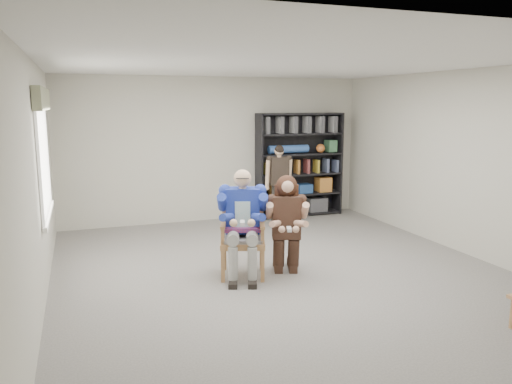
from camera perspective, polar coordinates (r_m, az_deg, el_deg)
name	(u,v)px	position (r m, az deg, el deg)	size (l,w,h in m)	color
room_shell	(286,172)	(6.54, 3.42, 2.26)	(6.00, 7.00, 2.80)	beige
floor	(285,274)	(6.87, 3.30, -9.39)	(6.00, 7.00, 0.01)	#65625E
window_left	(45,155)	(7.00, -22.96, 3.89)	(0.16, 2.00, 1.75)	white
armchair	(243,235)	(6.66, -1.52, -4.98)	(0.65, 0.63, 1.12)	#A47B43
seated_man	(243,223)	(6.62, -1.53, -3.58)	(0.63, 0.87, 1.45)	navy
kneeling_woman	(287,226)	(6.72, 3.51, -3.92)	(0.56, 0.89, 1.33)	#322318
bookshelf	(299,165)	(10.24, 4.99, 3.10)	(1.80, 0.38, 2.10)	black
standing_man	(279,186)	(9.24, 2.62, 0.65)	(0.48, 0.27, 1.55)	black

